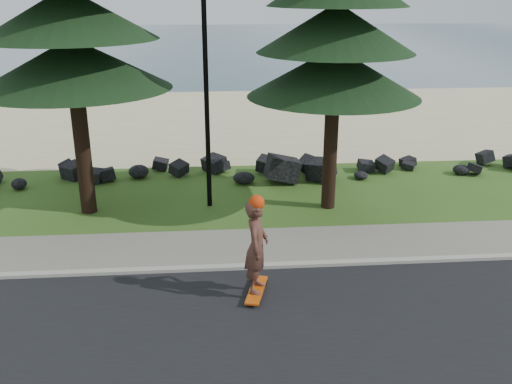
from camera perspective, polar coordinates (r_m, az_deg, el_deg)
The scene contains 9 objects.
ground at distance 14.18m, azimuth -4.58°, elevation -6.08°, with size 160.00×160.00×0.00m, color #345A1C.
road at distance 10.34m, azimuth -4.43°, elevation -17.15°, with size 160.00×7.00×0.02m, color black.
kerb at distance 13.36m, azimuth -4.57°, elevation -7.60°, with size 160.00×0.20×0.10m, color #ABA79A.
sidewalk at distance 14.35m, azimuth -4.59°, elevation -5.58°, with size 160.00×2.00×0.08m, color gray.
beach_sand at distance 27.93m, azimuth -4.77°, elevation 7.22°, with size 160.00×15.00×0.01m, color #C6B284.
ocean at distance 64.02m, azimuth -4.87°, elevation 14.59°, with size 160.00×58.00×0.01m, color #325160.
seawall_boulders at distance 19.36m, azimuth -4.68°, elevation 1.28°, with size 60.00×2.40×1.10m, color black, non-canonical shape.
lamp_post at distance 16.06m, azimuth -5.07°, elevation 12.52°, with size 0.25×0.14×8.14m.
skateboarder at distance 11.84m, azimuth 0.06°, elevation -5.51°, with size 0.65×1.24×2.25m.
Camera 1 is at (0.10, -12.72, 6.28)m, focal length 40.00 mm.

